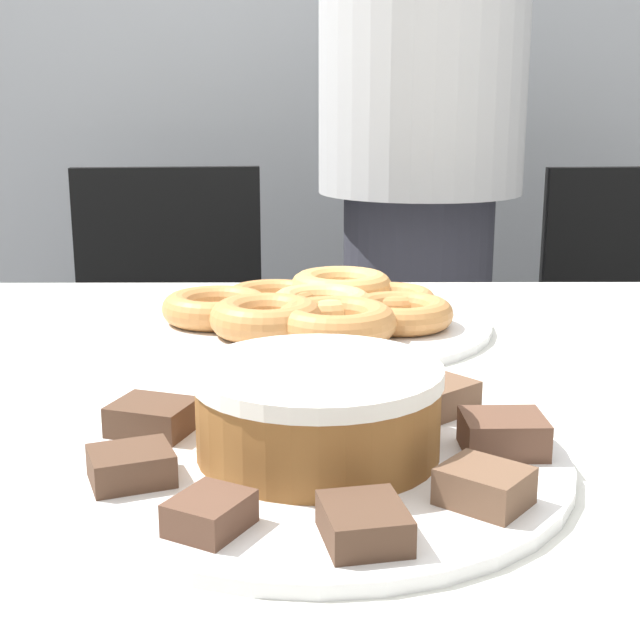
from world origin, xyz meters
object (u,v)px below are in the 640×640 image
office_chair_left (171,401)px  frosted_cake (318,410)px  plate_cake (318,459)px  plate_donuts (321,324)px  person_standing (420,168)px

office_chair_left → frosted_cake: bearing=-81.3°
frosted_cake → plate_cake: bearing=-90.0°
plate_cake → plate_donuts: size_ratio=0.93×
person_standing → plate_donuts: bearing=-105.0°
person_standing → frosted_cake: (-0.20, -1.15, -0.09)m
person_standing → plate_donuts: (-0.20, -0.74, -0.13)m
person_standing → plate_cake: size_ratio=4.72×
office_chair_left → plate_cake: 1.23m
plate_cake → plate_donuts: same height
plate_cake → frosted_cake: bearing=90.0°
person_standing → plate_cake: person_standing is taller
office_chair_left → plate_cake: bearing=-81.3°
plate_cake → plate_donuts: (0.01, 0.41, 0.00)m
person_standing → office_chair_left: person_standing is taller
plate_cake → plate_donuts: bearing=89.2°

